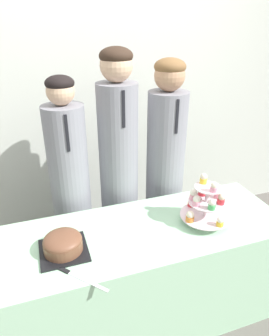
{
  "coord_description": "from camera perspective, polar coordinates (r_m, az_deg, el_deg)",
  "views": [
    {
      "loc": [
        -0.49,
        -0.98,
        1.76
      ],
      "look_at": [
        -0.04,
        0.33,
        1.09
      ],
      "focal_mm": 32.0,
      "sensor_mm": 36.0,
      "label": 1
    }
  ],
  "objects": [
    {
      "name": "round_cake",
      "position": [
        1.6,
        -13.49,
        -13.77
      ],
      "size": [
        0.24,
        0.24,
        0.11
      ],
      "color": "black",
      "rests_on": "table"
    },
    {
      "name": "table",
      "position": [
        1.97,
        1.38,
        -19.82
      ],
      "size": [
        1.7,
        0.6,
        0.71
      ],
      "color": "#A8DBB2",
      "rests_on": "ground_plane"
    },
    {
      "name": "student_1",
      "position": [
        2.07,
        -2.96,
        -1.44
      ],
      "size": [
        0.26,
        0.27,
        1.64
      ],
      "color": "gray",
      "rests_on": "ground_plane"
    },
    {
      "name": "student_2",
      "position": [
        2.2,
        5.78,
        -1.02
      ],
      "size": [
        0.27,
        0.28,
        1.57
      ],
      "color": "gray",
      "rests_on": "ground_plane"
    },
    {
      "name": "cake_knife",
      "position": [
        1.51,
        -12.07,
        -19.05
      ],
      "size": [
        0.22,
        0.25,
        0.01
      ],
      "rotation": [
        0.0,
        0.0,
        -0.83
      ],
      "color": "silver",
      "rests_on": "table"
    },
    {
      "name": "student_0",
      "position": [
        2.06,
        -11.91,
        -4.96
      ],
      "size": [
        0.26,
        0.26,
        1.5
      ],
      "color": "gray",
      "rests_on": "ground_plane"
    },
    {
      "name": "cupcake_stand",
      "position": [
        1.76,
        13.34,
        -6.45
      ],
      "size": [
        0.29,
        0.29,
        0.3
      ],
      "color": "silver",
      "rests_on": "table"
    },
    {
      "name": "wall_back",
      "position": [
        2.43,
        -7.39,
        16.04
      ],
      "size": [
        9.0,
        0.06,
        2.7
      ],
      "color": "silver",
      "rests_on": "ground_plane"
    }
  ]
}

